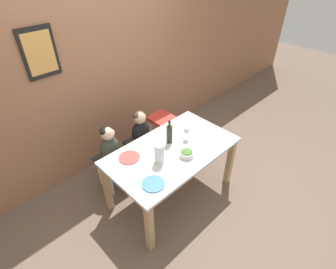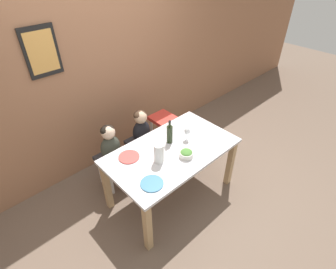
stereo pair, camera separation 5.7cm
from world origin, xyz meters
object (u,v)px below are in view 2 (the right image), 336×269
(wine_glass_near, at_px, (187,131))
(dinner_plate_back_left, at_px, (129,157))
(salad_bowl_large, at_px, (186,154))
(dinner_plate_front_left, at_px, (152,183))
(chair_far_left, at_px, (113,162))
(person_child_center, at_px, (141,126))
(person_child_left, at_px, (110,142))
(paper_towel_roll, at_px, (159,153))
(wine_bottle, at_px, (170,134))
(chair_far_center, at_px, (143,146))
(chair_right_highchair, at_px, (163,126))

(wine_glass_near, xyz_separation_m, dinner_plate_back_left, (-0.70, 0.21, -0.11))
(salad_bowl_large, bearing_deg, dinner_plate_front_left, -174.56)
(chair_far_left, relative_size, dinner_plate_front_left, 1.95)
(person_child_center, height_order, wine_glass_near, person_child_center)
(dinner_plate_front_left, bearing_deg, person_child_left, 84.36)
(person_child_left, distance_m, salad_bowl_large, 0.97)
(paper_towel_roll, bearing_deg, person_child_left, 104.50)
(paper_towel_roll, relative_size, wine_glass_near, 1.34)
(chair_far_left, xyz_separation_m, paper_towel_roll, (0.18, -0.70, 0.49))
(wine_bottle, distance_m, paper_towel_roll, 0.35)
(salad_bowl_large, distance_m, dinner_plate_back_left, 0.63)
(salad_bowl_large, height_order, dinner_plate_back_left, salad_bowl_large)
(chair_far_center, xyz_separation_m, wine_bottle, (0.01, -0.54, 0.49))
(wine_bottle, distance_m, dinner_plate_back_left, 0.54)
(person_child_center, bearing_deg, chair_far_left, -179.84)
(chair_far_center, bearing_deg, dinner_plate_front_left, -122.51)
(dinner_plate_back_left, bearing_deg, chair_far_center, 40.32)
(chair_far_left, height_order, chair_right_highchair, chair_right_highchair)
(chair_far_left, distance_m, chair_right_highchair, 0.88)
(wine_bottle, xyz_separation_m, dinner_plate_back_left, (-0.51, 0.11, -0.11))
(wine_bottle, xyz_separation_m, wine_glass_near, (0.19, -0.10, -0.00))
(chair_far_left, bearing_deg, paper_towel_roll, -75.47)
(chair_right_highchair, height_order, wine_glass_near, wine_glass_near)
(chair_far_center, relative_size, wine_bottle, 1.49)
(person_child_center, distance_m, dinner_plate_back_left, 0.67)
(wine_glass_near, bearing_deg, wine_bottle, 151.35)
(chair_far_center, xyz_separation_m, wine_glass_near, (0.19, -0.64, 0.49))
(chair_far_left, bearing_deg, person_child_left, 90.00)
(wine_glass_near, height_order, salad_bowl_large, wine_glass_near)
(chair_right_highchair, relative_size, person_child_left, 1.42)
(person_child_left, height_order, paper_towel_roll, paper_towel_roll)
(chair_far_left, height_order, dinner_plate_back_left, dinner_plate_back_left)
(chair_far_center, distance_m, dinner_plate_front_left, 1.13)
(chair_far_left, xyz_separation_m, person_child_center, (0.49, 0.00, 0.32))
(chair_far_center, relative_size, person_child_left, 0.94)
(paper_towel_roll, distance_m, dinner_plate_front_left, 0.35)
(salad_bowl_large, bearing_deg, chair_right_highchair, 63.77)
(wine_glass_near, xyz_separation_m, salad_bowl_large, (-0.23, -0.21, -0.08))
(person_child_left, bearing_deg, dinner_plate_back_left, -92.69)
(chair_far_left, xyz_separation_m, wine_glass_near, (0.68, -0.64, 0.49))
(chair_far_center, distance_m, wine_bottle, 0.73)
(chair_far_left, xyz_separation_m, person_child_left, (0.00, 0.00, 0.32))
(dinner_plate_back_left, bearing_deg, chair_right_highchair, 25.76)
(person_child_center, distance_m, dinner_plate_front_left, 1.07)
(chair_right_highchair, height_order, wine_bottle, wine_bottle)
(chair_far_left, distance_m, wine_glass_near, 1.05)
(person_child_left, xyz_separation_m, dinner_plate_front_left, (-0.09, -0.90, 0.05))
(salad_bowl_large, height_order, dinner_plate_front_left, salad_bowl_large)
(person_child_center, relative_size, dinner_plate_front_left, 2.07)
(chair_right_highchair, height_order, dinner_plate_front_left, dinner_plate_front_left)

